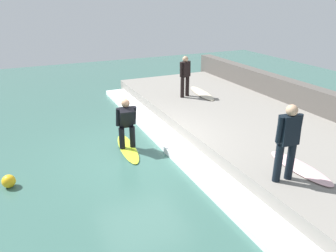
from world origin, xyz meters
TOP-DOWN VIEW (x-y plane):
  - ground_plane at (0.00, 0.00)m, footprint 28.00×28.00m
  - concrete_ledge at (3.62, 0.00)m, footprint 4.40×12.97m
  - back_wall at (6.07, 0.00)m, footprint 0.50×13.62m
  - wave_foam_crest at (1.03, 0.00)m, footprint 0.78×12.32m
  - surfboard_riding at (-0.23, 0.45)m, footprint 0.65×2.06m
  - surfer_riding at (-0.23, 0.45)m, footprint 0.57×0.52m
  - surfer_waiting_near at (2.90, 2.98)m, footprint 0.49×0.34m
  - surfboard_waiting_near at (3.69, 3.02)m, footprint 0.77×2.12m
  - surfer_waiting_far at (1.98, -3.28)m, footprint 0.57×0.29m
  - surfboard_waiting_far at (2.67, -3.09)m, footprint 0.53×1.77m
  - marker_buoy at (-3.33, -0.33)m, footprint 0.30×0.30m

SIDE VIEW (x-z plane):
  - ground_plane at x=0.00m, z-range 0.00..0.00m
  - surfboard_riding at x=-0.23m, z-range 0.00..0.06m
  - wave_foam_crest at x=1.03m, z-range 0.00..0.17m
  - marker_buoy at x=-3.33m, z-range 0.00..0.30m
  - concrete_ledge at x=3.62m, z-range 0.00..0.49m
  - surfboard_waiting_near at x=3.69m, z-range 0.49..0.55m
  - surfboard_waiting_far at x=2.67m, z-range 0.49..0.55m
  - back_wall at x=6.07m, z-range 0.00..1.27m
  - surfer_riding at x=-0.23m, z-range 0.13..1.57m
  - surfer_waiting_near at x=2.90m, z-range 0.59..2.13m
  - surfer_waiting_far at x=1.98m, z-range 0.59..2.26m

